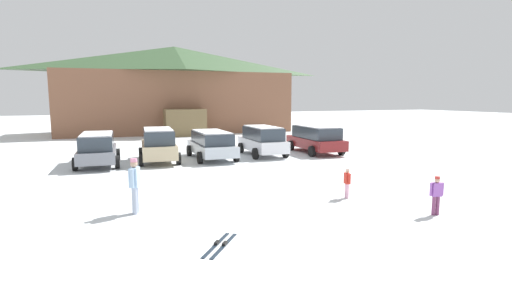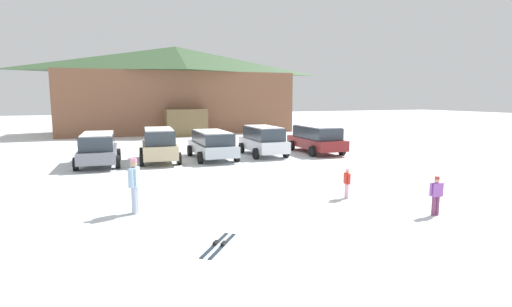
# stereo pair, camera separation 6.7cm
# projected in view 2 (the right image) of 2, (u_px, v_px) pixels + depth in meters

# --- Properties ---
(ground) EXTENTS (160.00, 160.00, 0.00)m
(ground) POSITION_uv_depth(u_px,v_px,m) (366.00, 263.00, 8.41)
(ground) COLOR silver
(ski_lodge) EXTENTS (22.68, 10.54, 8.41)m
(ski_lodge) POSITION_uv_depth(u_px,v_px,m) (177.00, 89.00, 39.88)
(ski_lodge) COLOR brown
(ski_lodge) RESTS_ON ground
(parked_grey_wagon) EXTENTS (2.34, 4.70, 1.64)m
(parked_grey_wagon) POSITION_uv_depth(u_px,v_px,m) (98.00, 148.00, 20.42)
(parked_grey_wagon) COLOR slate
(parked_grey_wagon) RESTS_ON ground
(parked_beige_suv) EXTENTS (2.39, 4.45, 1.79)m
(parked_beige_suv) POSITION_uv_depth(u_px,v_px,m) (159.00, 144.00, 21.50)
(parked_beige_suv) COLOR tan
(parked_beige_suv) RESTS_ON ground
(parked_silver_wagon) EXTENTS (2.32, 4.82, 1.58)m
(parked_silver_wagon) POSITION_uv_depth(u_px,v_px,m) (212.00, 144.00, 22.49)
(parked_silver_wagon) COLOR silver
(parked_silver_wagon) RESTS_ON ground
(parked_white_suv) EXTENTS (2.19, 4.38, 1.74)m
(parked_white_suv) POSITION_uv_depth(u_px,v_px,m) (263.00, 140.00, 23.82)
(parked_white_suv) COLOR silver
(parked_white_suv) RESTS_ON ground
(parked_maroon_van) EXTENTS (2.38, 4.85, 1.69)m
(parked_maroon_van) POSITION_uv_depth(u_px,v_px,m) (316.00, 138.00, 24.93)
(parked_maroon_van) COLOR maroon
(parked_maroon_van) RESTS_ON ground
(skier_child_in_purple_jacket) EXTENTS (0.42, 0.23, 1.16)m
(skier_child_in_purple_jacket) POSITION_uv_depth(u_px,v_px,m) (436.00, 194.00, 11.70)
(skier_child_in_purple_jacket) COLOR #75385F
(skier_child_in_purple_jacket) RESTS_ON ground
(skier_adult_in_blue_parka) EXTENTS (0.37, 0.59, 1.67)m
(skier_adult_in_blue_parka) POSITION_uv_depth(u_px,v_px,m) (134.00, 183.00, 11.86)
(skier_adult_in_blue_parka) COLOR #9DAAC2
(skier_adult_in_blue_parka) RESTS_ON ground
(skier_child_in_red_jacket) EXTENTS (0.20, 0.38, 1.05)m
(skier_child_in_red_jacket) POSITION_uv_depth(u_px,v_px,m) (347.00, 181.00, 13.68)
(skier_child_in_red_jacket) COLOR #E8ABC7
(skier_child_in_red_jacket) RESTS_ON ground
(pair_of_skis) EXTENTS (1.24, 1.50, 0.08)m
(pair_of_skis) POSITION_uv_depth(u_px,v_px,m) (219.00, 245.00, 9.39)
(pair_of_skis) COLOR #1A2632
(pair_of_skis) RESTS_ON ground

